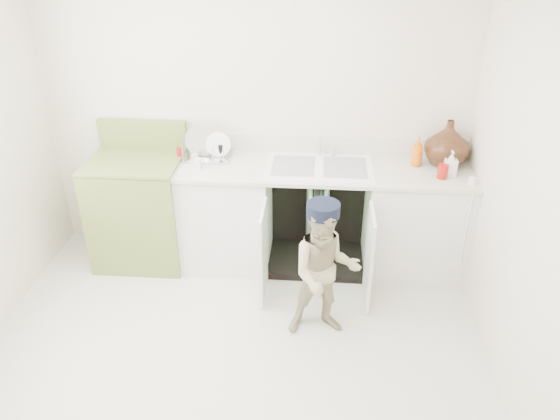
# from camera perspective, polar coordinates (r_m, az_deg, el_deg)

# --- Properties ---
(ground) EXTENTS (3.50, 3.50, 0.00)m
(ground) POSITION_cam_1_polar(r_m,az_deg,el_deg) (3.90, -5.03, -15.01)
(ground) COLOR beige
(ground) RESTS_ON ground
(room_shell) EXTENTS (6.00, 5.50, 1.26)m
(room_shell) POSITION_cam_1_polar(r_m,az_deg,el_deg) (3.16, -6.00, 1.48)
(room_shell) COLOR beige
(room_shell) RESTS_ON ground
(counter_run) EXTENTS (2.44, 1.02, 1.27)m
(counter_run) POSITION_cam_1_polar(r_m,az_deg,el_deg) (4.55, 4.48, -0.28)
(counter_run) COLOR white
(counter_run) RESTS_ON ground
(avocado_stove) EXTENTS (0.75, 0.65, 1.16)m
(avocado_stove) POSITION_cam_1_polar(r_m,az_deg,el_deg) (4.76, -14.34, 0.21)
(avocado_stove) COLOR olive
(avocado_stove) RESTS_ON ground
(repair_worker) EXTENTS (0.55, 0.76, 1.04)m
(repair_worker) POSITION_cam_1_polar(r_m,az_deg,el_deg) (3.78, 4.71, -6.33)
(repair_worker) COLOR tan
(repair_worker) RESTS_ON ground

